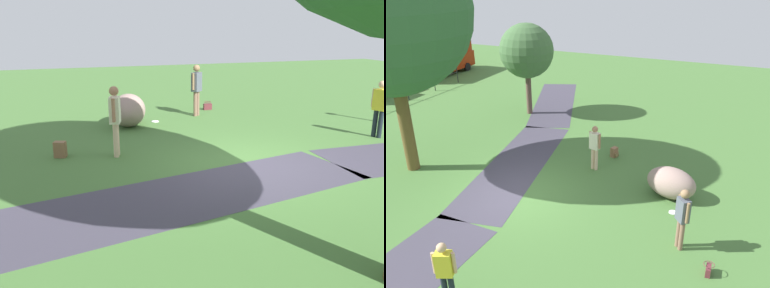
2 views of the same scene
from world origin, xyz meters
TOP-DOWN VIEW (x-y plane):
  - ground_plane at (0.00, 0.00)m, footprint 48.00×48.00m
  - footpath_segment_mid at (1.93, 1.28)m, footprint 8.25×3.54m
  - lawn_boulder at (1.92, -4.69)m, footprint 1.47×1.90m
  - woman_with_handbag at (-0.65, -5.44)m, footprint 0.43×0.41m
  - man_near_boulder at (-4.67, -1.02)m, footprint 0.36×0.48m
  - passerby_on_path at (2.77, -1.64)m, footprint 0.33×0.50m
  - handbag_on_grass at (-1.40, -6.30)m, footprint 0.32×0.28m
  - backpack_by_boulder at (1.61, -5.17)m, footprint 0.34×0.34m
  - spare_backpack_on_lawn at (4.11, -1.99)m, footprint 0.33×0.32m
  - frisbee_on_grass at (0.99, -4.97)m, footprint 0.25×0.25m

SIDE VIEW (x-z plane):
  - ground_plane at x=0.00m, z-range 0.00..0.00m
  - footpath_segment_mid at x=1.93m, z-range 0.00..0.01m
  - frisbee_on_grass at x=0.99m, z-range 0.00..0.02m
  - handbag_on_grass at x=-1.40m, z-range -0.01..0.29m
  - backpack_by_boulder at x=1.61m, z-range -0.01..0.39m
  - spare_backpack_on_lawn at x=4.11m, z-range -0.01..0.39m
  - lawn_boulder at x=1.92m, z-range 0.00..1.03m
  - man_near_boulder at x=-4.67m, z-range 0.13..1.77m
  - passerby_on_path at x=2.77m, z-range 0.15..1.89m
  - woman_with_handbag at x=-0.65m, z-range 0.16..1.97m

